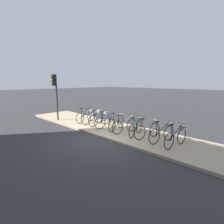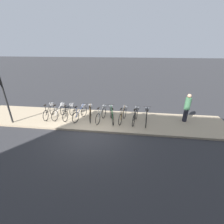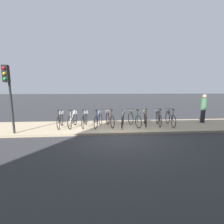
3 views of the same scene
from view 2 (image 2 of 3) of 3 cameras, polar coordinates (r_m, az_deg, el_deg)
ground_plane at (r=8.57m, az=-8.13°, el=-7.63°), size 120.00×120.00×0.00m
sidewalk at (r=9.76m, az=-6.02°, el=-2.96°), size 16.12×2.88×0.12m
parked_bicycle_0 at (r=10.64m, az=-22.72°, el=0.52°), size 0.46×1.63×1.00m
parked_bicycle_1 at (r=10.35m, az=-19.27°, el=0.43°), size 0.46×1.63×1.00m
parked_bicycle_2 at (r=10.08m, az=-15.95°, el=0.25°), size 0.46×1.63×1.00m
parked_bicycle_3 at (r=9.74m, az=-11.84°, el=-0.17°), size 0.58×1.59×1.00m
parked_bicycle_4 at (r=9.64m, az=-8.27°, el=-0.14°), size 0.53×1.60×1.00m
parked_bicycle_5 at (r=9.37m, az=-4.01°, el=-0.67°), size 0.51×1.61×1.00m
parked_bicycle_6 at (r=9.30m, az=-0.14°, el=-0.82°), size 0.57×1.59×1.00m
parked_bicycle_7 at (r=9.29m, az=4.22°, el=-0.89°), size 0.53×1.60×1.00m
parked_bicycle_8 at (r=9.26m, az=8.92°, el=-1.24°), size 0.51×1.61×1.00m
parked_bicycle_9 at (r=9.24m, az=13.01°, el=-1.63°), size 0.46×1.63×1.00m
pedestrian at (r=10.10m, az=26.67°, el=1.63°), size 0.34×0.34×1.77m
traffic_light at (r=10.37m, az=-36.80°, el=7.73°), size 0.24×0.40×3.14m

